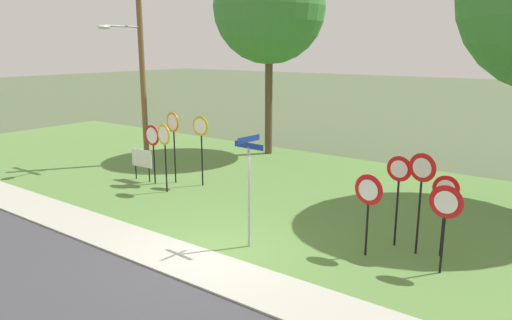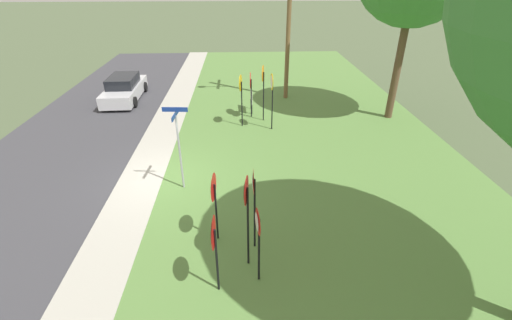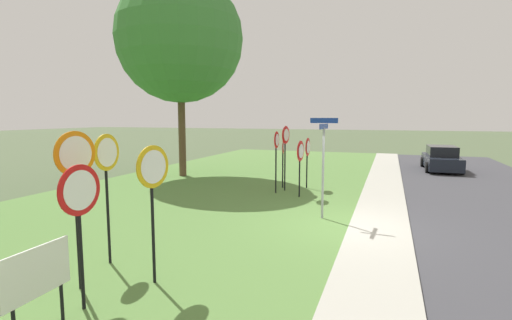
# 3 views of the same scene
# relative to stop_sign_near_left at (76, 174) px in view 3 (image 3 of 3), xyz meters

# --- Properties ---
(ground_plane) EXTENTS (160.00, 160.00, 0.00)m
(ground_plane) POSITION_rel_stop_sign_near_left_xyz_m (5.46, -4.02, -2.08)
(ground_plane) COLOR #4C5B3D
(sidewalk_strip) EXTENTS (44.00, 1.60, 0.06)m
(sidewalk_strip) POSITION_rel_stop_sign_near_left_xyz_m (5.46, -4.82, -2.05)
(sidewalk_strip) COLOR #ADAA9E
(sidewalk_strip) RESTS_ON ground_plane
(grass_median) EXTENTS (44.00, 12.00, 0.04)m
(grass_median) POSITION_rel_stop_sign_near_left_xyz_m (5.46, 1.98, -2.06)
(grass_median) COLOR #567F3D
(grass_median) RESTS_ON ground_plane
(stop_sign_near_left) EXTENTS (0.76, 0.15, 2.78)m
(stop_sign_near_left) POSITION_rel_stop_sign_near_left_xyz_m (0.00, 0.00, 0.00)
(stop_sign_near_left) COLOR black
(stop_sign_near_left) RESTS_ON grass_median
(stop_sign_near_right) EXTENTS (0.74, 0.10, 2.67)m
(stop_sign_near_right) POSITION_rel_stop_sign_near_left_xyz_m (1.12, 0.33, -0.09)
(stop_sign_near_right) COLOR black
(stop_sign_near_right) RESTS_ON grass_median
(stop_sign_far_left) EXTENTS (0.79, 0.10, 2.30)m
(stop_sign_far_left) POSITION_rel_stop_sign_near_left_xyz_m (-0.53, -0.59, -0.36)
(stop_sign_far_left) COLOR black
(stop_sign_far_left) RESTS_ON grass_median
(stop_sign_far_center) EXTENTS (0.76, 0.15, 2.52)m
(stop_sign_far_center) POSITION_rel_stop_sign_near_left_xyz_m (0.65, -1.08, -0.20)
(stop_sign_far_center) COLOR black
(stop_sign_far_center) RESTS_ON grass_median
(yield_sign_near_left) EXTENTS (0.72, 0.15, 2.64)m
(yield_sign_near_left) POSITION_rel_stop_sign_near_left_xyz_m (9.78, -1.04, -0.06)
(yield_sign_near_left) COLOR black
(yield_sign_near_left) RESTS_ON grass_median
(yield_sign_near_right) EXTENTS (0.78, 0.13, 2.13)m
(yield_sign_near_right) POSITION_rel_stop_sign_near_left_xyz_m (8.78, -1.89, -0.47)
(yield_sign_near_right) COLOR black
(yield_sign_near_right) RESTS_ON grass_median
(yield_sign_far_left) EXTENTS (0.64, 0.12, 2.11)m
(yield_sign_far_left) POSITION_rel_stop_sign_near_left_xyz_m (10.32, -0.80, -0.48)
(yield_sign_far_left) COLOR black
(yield_sign_far_left) RESTS_ON grass_median
(yield_sign_far_right) EXTENTS (0.67, 0.10, 2.45)m
(yield_sign_far_right) POSITION_rel_stop_sign_near_left_xyz_m (9.14, -0.84, -0.22)
(yield_sign_far_right) COLOR black
(yield_sign_far_right) RESTS_ON grass_median
(yield_sign_center) EXTENTS (0.78, 0.11, 2.14)m
(yield_sign_center) POSITION_rel_stop_sign_near_left_xyz_m (10.59, -1.78, -0.46)
(yield_sign_center) COLOR black
(yield_sign_center) RESTS_ON grass_median
(street_name_post) EXTENTS (0.96, 0.82, 2.98)m
(street_name_post) POSITION_rel_stop_sign_near_left_xyz_m (6.06, -3.18, -0.27)
(street_name_post) COLOR #9EA0A8
(street_name_post) RESTS_ON grass_median
(notice_board) EXTENTS (1.10, 0.07, 1.25)m
(notice_board) POSITION_rel_stop_sign_near_left_xyz_m (-1.28, -0.53, -1.20)
(notice_board) COLOR black
(notice_board) RESTS_ON grass_median
(oak_tree_right) EXTENTS (6.26, 6.26, 9.95)m
(oak_tree_right) POSITION_rel_stop_sign_near_left_xyz_m (11.80, 4.96, 4.78)
(oak_tree_right) COLOR brown
(oak_tree_right) RESTS_ON grass_median
(parked_sedan_distant) EXTENTS (4.32, 1.96, 1.39)m
(parked_sedan_distant) POSITION_rel_stop_sign_near_left_xyz_m (18.67, -7.81, -1.43)
(parked_sedan_distant) COLOR black
(parked_sedan_distant) RESTS_ON road_asphalt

